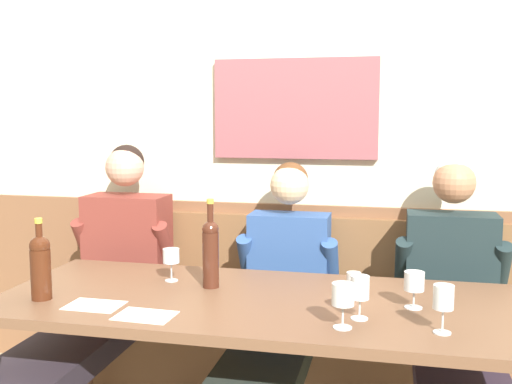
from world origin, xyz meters
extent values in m
cube|color=beige|center=(0.00, 1.09, 1.40)|extent=(6.80, 0.08, 2.80)
cube|color=#904E54|center=(0.00, 1.03, 1.51)|extent=(0.87, 0.04, 0.53)
cube|color=brown|center=(0.00, 1.04, 0.50)|extent=(6.80, 0.03, 1.00)
cube|color=brown|center=(0.00, 0.81, 0.22)|extent=(2.37, 0.42, 0.44)
cube|color=brown|center=(0.00, 0.81, 0.47)|extent=(2.32, 0.39, 0.05)
cube|color=brown|center=(0.00, 1.00, 0.71)|extent=(2.37, 0.04, 0.45)
cube|color=brown|center=(0.00, 0.11, 0.74)|extent=(2.07, 0.86, 0.04)
cylinder|color=brown|center=(-0.96, 0.47, 0.36)|extent=(0.07, 0.07, 0.72)
cylinder|color=brown|center=(0.96, 0.47, 0.36)|extent=(0.07, 0.07, 0.72)
cube|color=#312A35|center=(-0.87, 0.20, 0.43)|extent=(0.37, 1.14, 0.11)
cube|color=brown|center=(-0.87, 0.81, 0.77)|extent=(0.44, 0.23, 0.56)
sphere|color=tan|center=(-0.87, 0.80, 1.20)|extent=(0.20, 0.20, 0.20)
sphere|color=black|center=(-0.87, 0.83, 1.23)|extent=(0.19, 0.19, 0.19)
cylinder|color=brown|center=(-1.10, 0.76, 0.80)|extent=(0.08, 0.20, 0.27)
cylinder|color=brown|center=(-0.64, 0.76, 0.80)|extent=(0.08, 0.20, 0.27)
cube|color=#2D3730|center=(0.01, 0.20, 0.43)|extent=(0.34, 1.14, 0.11)
cube|color=#2E4F8B|center=(0.01, 0.81, 0.74)|extent=(0.40, 0.20, 0.49)
sphere|color=beige|center=(0.01, 0.80, 1.13)|extent=(0.19, 0.19, 0.19)
sphere|color=brown|center=(0.01, 0.83, 1.16)|extent=(0.18, 0.18, 0.18)
cylinder|color=#2E4F8B|center=(-0.20, 0.77, 0.75)|extent=(0.08, 0.20, 0.27)
cylinder|color=#2E4F8B|center=(0.22, 0.77, 0.75)|extent=(0.08, 0.20, 0.27)
cube|color=#1C2B2E|center=(0.80, 0.81, 0.75)|extent=(0.42, 0.21, 0.52)
sphere|color=#A87554|center=(0.80, 0.80, 1.16)|extent=(0.20, 0.20, 0.20)
sphere|color=silver|center=(0.80, 0.83, 1.19)|extent=(0.18, 0.18, 0.18)
cylinder|color=#1C2B2E|center=(0.58, 0.77, 0.78)|extent=(0.08, 0.20, 0.27)
cylinder|color=#1C2B2E|center=(1.02, 0.77, 0.78)|extent=(0.08, 0.20, 0.27)
cylinder|color=#462115|center=(-0.22, 0.22, 0.88)|extent=(0.07, 0.07, 0.24)
sphere|color=#462115|center=(-0.22, 0.22, 1.01)|extent=(0.07, 0.07, 0.07)
cylinder|color=#462115|center=(-0.22, 0.22, 1.06)|extent=(0.03, 0.03, 0.10)
cylinder|color=gold|center=(-0.22, 0.22, 1.12)|extent=(0.03, 0.03, 0.02)
cylinder|color=#482111|center=(-0.82, -0.09, 0.86)|extent=(0.08, 0.08, 0.20)
sphere|color=#482111|center=(-0.82, -0.09, 0.97)|extent=(0.08, 0.08, 0.08)
cylinder|color=#482111|center=(-0.82, -0.09, 1.02)|extent=(0.03, 0.03, 0.08)
cylinder|color=gold|center=(-0.82, -0.09, 1.07)|extent=(0.03, 0.03, 0.02)
cylinder|color=silver|center=(0.69, -0.13, 0.76)|extent=(0.06, 0.06, 0.00)
cylinder|color=silver|center=(0.69, -0.13, 0.80)|extent=(0.01, 0.01, 0.08)
cylinder|color=silver|center=(0.69, -0.13, 0.88)|extent=(0.07, 0.07, 0.08)
cylinder|color=silver|center=(-0.42, 0.27, 0.76)|extent=(0.06, 0.06, 0.00)
cylinder|color=silver|center=(-0.42, 0.27, 0.80)|extent=(0.01, 0.01, 0.08)
cylinder|color=silver|center=(-0.42, 0.27, 0.87)|extent=(0.07, 0.07, 0.06)
cylinder|color=#F2D385|center=(-0.42, 0.27, 0.85)|extent=(0.06, 0.06, 0.02)
cylinder|color=silver|center=(0.60, 0.12, 0.76)|extent=(0.07, 0.07, 0.00)
cylinder|color=silver|center=(0.60, 0.12, 0.79)|extent=(0.01, 0.01, 0.06)
cylinder|color=silver|center=(0.60, 0.12, 0.86)|extent=(0.08, 0.08, 0.07)
cylinder|color=beige|center=(0.60, 0.12, 0.83)|extent=(0.07, 0.07, 0.02)
cylinder|color=silver|center=(0.41, -0.05, 0.76)|extent=(0.06, 0.06, 0.00)
cylinder|color=silver|center=(0.41, -0.05, 0.80)|extent=(0.01, 0.01, 0.07)
cylinder|color=silver|center=(0.41, -0.05, 0.87)|extent=(0.07, 0.07, 0.08)
cylinder|color=#E7E378|center=(0.41, -0.05, 0.84)|extent=(0.06, 0.06, 0.02)
cylinder|color=silver|center=(0.36, -0.16, 0.76)|extent=(0.06, 0.06, 0.00)
cylinder|color=silver|center=(0.36, -0.16, 0.80)|extent=(0.01, 0.01, 0.08)
cylinder|color=silver|center=(0.36, -0.16, 0.88)|extent=(0.08, 0.08, 0.08)
cylinder|color=#DFDB85|center=(0.36, -0.16, 0.85)|extent=(0.07, 0.07, 0.02)
cylinder|color=silver|center=(0.37, 0.28, 0.80)|extent=(0.06, 0.06, 0.08)
cube|color=white|center=(-0.58, -0.12, 0.76)|extent=(0.21, 0.15, 0.00)
cube|color=white|center=(-0.35, -0.19, 0.76)|extent=(0.22, 0.16, 0.00)
camera|label=1|loc=(0.51, -2.15, 1.48)|focal=42.20mm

